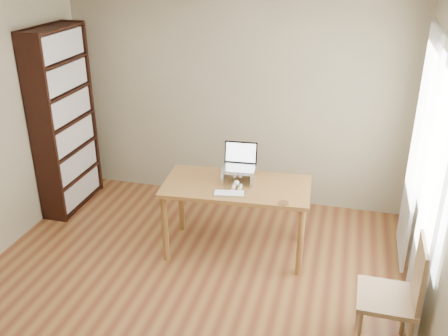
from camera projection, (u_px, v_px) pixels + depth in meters
room at (171, 174)px, 3.76m from camera, size 4.04×4.54×2.64m
bookshelf at (64, 121)px, 5.65m from camera, size 0.30×0.90×2.10m
curtains at (423, 174)px, 4.07m from camera, size 0.03×1.90×2.25m
desk at (237, 193)px, 4.88m from camera, size 1.47×0.81×0.75m
laptop_stand at (239, 173)px, 4.87m from camera, size 0.32×0.25×0.13m
laptop at (240, 161)px, 4.88m from camera, size 0.34×0.29×0.23m
keyboard at (229, 193)px, 4.64m from camera, size 0.32×0.18×0.02m
coaster at (283, 203)px, 4.49m from camera, size 0.10×0.10×0.01m
cat at (240, 174)px, 4.91m from camera, size 0.25×0.49×0.16m
chair at (398, 293)px, 3.69m from camera, size 0.44×0.44×0.98m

